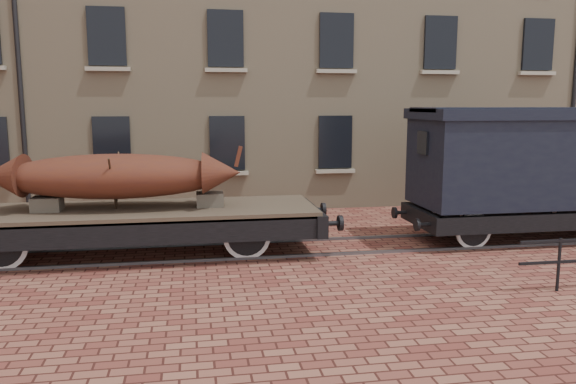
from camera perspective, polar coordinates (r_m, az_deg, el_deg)
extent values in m
plane|color=brown|center=(13.71, 5.82, -5.55)|extent=(90.00, 90.00, 0.00)
cube|color=#C3AE88|center=(23.99, 6.66, 17.46)|extent=(40.00, 10.00, 14.00)
cube|color=black|center=(17.95, -17.45, 4.63)|extent=(1.10, 0.12, 1.70)
cube|color=#ABA38D|center=(17.98, -17.34, 1.60)|extent=(1.30, 0.18, 0.12)
cube|color=black|center=(17.82, -6.20, 4.96)|extent=(1.10, 0.12, 1.70)
cube|color=#ABA38D|center=(17.85, -6.13, 1.90)|extent=(1.30, 0.18, 0.12)
cube|color=black|center=(18.37, 4.81, 5.10)|extent=(1.10, 0.12, 1.70)
cube|color=#ABA38D|center=(18.40, 4.82, 2.13)|extent=(1.30, 0.18, 0.12)
cube|color=black|center=(19.54, 14.83, 5.06)|extent=(1.10, 0.12, 1.70)
cube|color=#ABA38D|center=(19.57, 14.80, 2.27)|extent=(1.30, 0.18, 0.12)
cube|color=black|center=(21.23, 23.50, 4.90)|extent=(1.10, 0.12, 1.70)
cube|color=#ABA38D|center=(21.26, 23.42, 2.34)|extent=(1.30, 0.18, 0.12)
cube|color=black|center=(18.02, -17.94, 14.82)|extent=(1.10, 0.12, 1.70)
cube|color=#ABA38D|center=(17.88, -17.82, 11.82)|extent=(1.30, 0.18, 0.12)
cube|color=black|center=(17.89, -6.37, 15.24)|extent=(1.10, 0.12, 1.70)
cube|color=#ABA38D|center=(17.75, -6.31, 12.21)|extent=(1.30, 0.18, 0.12)
cube|color=black|center=(18.44, 4.94, 15.07)|extent=(1.10, 0.12, 1.70)
cube|color=#ABA38D|center=(18.30, 4.95, 12.13)|extent=(1.30, 0.18, 0.12)
cube|color=black|center=(19.60, 15.22, 14.43)|extent=(1.10, 0.12, 1.70)
cube|color=#ABA38D|center=(19.48, 15.18, 11.66)|extent=(1.30, 0.18, 0.12)
cube|color=black|center=(21.29, 24.04, 13.52)|extent=(1.10, 0.12, 1.70)
cube|color=#ABA38D|center=(21.17, 23.97, 10.97)|extent=(1.30, 0.18, 0.12)
cube|color=#59595E|center=(13.04, 6.67, -6.19)|extent=(30.00, 0.08, 0.06)
cube|color=#59595E|center=(14.38, 5.05, -4.73)|extent=(30.00, 0.08, 0.06)
cylinder|color=black|center=(11.52, 25.80, -6.66)|extent=(0.06, 0.06, 1.00)
cube|color=#49382D|center=(13.08, -15.68, -1.89)|extent=(8.28, 2.43, 0.13)
cube|color=black|center=(12.04, -16.16, -4.12)|extent=(8.28, 0.18, 0.50)
cube|color=black|center=(14.23, -15.17, -2.10)|extent=(8.28, 0.18, 0.50)
cube|color=black|center=(13.34, 2.35, -2.51)|extent=(0.24, 2.54, 0.50)
cylinder|color=black|center=(12.62, 4.50, -3.20)|extent=(0.39, 0.11, 0.11)
cylinder|color=black|center=(12.67, 5.33, -3.16)|extent=(0.09, 0.35, 0.35)
cylinder|color=black|center=(14.20, 2.87, -1.82)|extent=(0.39, 0.11, 0.11)
cylinder|color=black|center=(14.24, 3.61, -1.79)|extent=(0.09, 0.35, 0.35)
cylinder|color=black|center=(13.69, -26.23, -4.19)|extent=(0.11, 2.10, 0.11)
cylinder|color=white|center=(13.02, -27.12, -4.89)|extent=(1.06, 0.08, 1.06)
cylinder|color=black|center=(13.02, -27.12, -4.89)|extent=(0.87, 0.11, 0.87)
cylinder|color=white|center=(14.36, -25.43, -3.55)|extent=(1.06, 0.08, 1.06)
cylinder|color=black|center=(14.36, -25.43, -3.55)|extent=(0.87, 0.11, 0.87)
cube|color=black|center=(14.44, -25.36, -2.41)|extent=(0.99, 0.09, 0.11)
cylinder|color=black|center=(13.16, -4.50, -3.78)|extent=(0.11, 2.10, 0.11)
cylinder|color=white|center=(12.46, -4.20, -4.50)|extent=(1.06, 0.08, 1.06)
cylinder|color=black|center=(12.46, -4.20, -4.50)|extent=(0.87, 0.11, 0.87)
cube|color=black|center=(12.27, -4.15, -3.44)|extent=(0.99, 0.09, 0.11)
cylinder|color=white|center=(13.86, -4.78, -3.13)|extent=(1.06, 0.08, 1.06)
cylinder|color=black|center=(13.86, -4.78, -3.13)|extent=(0.87, 0.11, 0.87)
cube|color=black|center=(13.94, -4.84, -1.95)|extent=(0.99, 0.09, 0.11)
cube|color=black|center=(13.17, -15.60, -3.73)|extent=(4.41, 0.07, 0.07)
cube|color=#605850|center=(13.35, -23.27, -1.12)|extent=(0.61, 0.55, 0.31)
cube|color=#605850|center=(12.97, -7.94, -0.74)|extent=(0.61, 0.55, 0.31)
ellipsoid|color=#552515|center=(13.00, -17.19, 1.54)|extent=(5.03, 1.77, 0.99)
cone|color=#552515|center=(13.61, -26.98, 1.46)|extent=(0.90, 0.98, 0.94)
cone|color=#552515|center=(12.78, -6.77, 1.95)|extent=(0.90, 0.98, 0.94)
cube|color=#552515|center=(12.75, -5.07, 3.62)|extent=(0.20, 0.11, 0.48)
cylinder|color=#3F2E20|center=(12.62, -17.39, 0.72)|extent=(0.04, 0.85, 1.23)
cylinder|color=#3F2E20|center=(13.41, -16.94, 1.20)|extent=(0.04, 0.85, 1.23)
cube|color=black|center=(14.66, 24.99, -2.81)|extent=(5.54, 0.15, 0.42)
cube|color=black|center=(16.34, 20.96, -1.43)|extent=(5.54, 0.15, 0.42)
cube|color=black|center=(14.20, 13.38, -2.57)|extent=(0.20, 2.22, 0.42)
cylinder|color=black|center=(13.37, 12.97, -3.26)|extent=(0.07, 0.30, 0.30)
cylinder|color=black|center=(14.72, 10.76, -2.08)|extent=(0.07, 0.30, 0.30)
cylinder|color=black|center=(14.66, 17.01, -3.17)|extent=(0.09, 1.76, 0.09)
cylinder|color=white|center=(14.04, 18.32, -3.76)|extent=(0.89, 0.06, 0.89)
cylinder|color=black|center=(14.04, 18.32, -3.76)|extent=(0.73, 0.09, 0.73)
cylinder|color=white|center=(15.30, 15.81, -2.63)|extent=(0.89, 0.06, 0.89)
cylinder|color=black|center=(15.30, 15.81, -2.63)|extent=(0.73, 0.09, 0.73)
cylinder|color=white|center=(17.09, 26.51, -2.04)|extent=(0.89, 0.06, 0.89)
cylinder|color=black|center=(17.09, 26.51, -2.04)|extent=(0.73, 0.09, 0.73)
cube|color=black|center=(15.31, 23.17, 2.84)|extent=(5.54, 2.22, 2.13)
cube|color=black|center=(15.24, 23.44, 7.30)|extent=(5.71, 2.35, 0.26)
cube|color=black|center=(15.24, 23.47, 7.68)|extent=(5.71, 1.57, 0.11)
cube|color=black|center=(13.95, 13.57, 4.89)|extent=(0.07, 0.55, 0.55)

